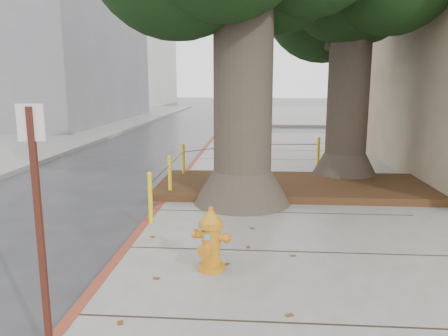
% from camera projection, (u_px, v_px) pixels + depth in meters
% --- Properties ---
extents(ground, '(140.00, 140.00, 0.00)m').
position_uv_depth(ground, '(256.00, 260.00, 6.63)').
color(ground, '#28282B').
rests_on(ground, ground).
extents(sidewalk_far, '(16.00, 20.00, 0.15)m').
position_uv_depth(sidewalk_far, '(331.00, 114.00, 35.53)').
color(sidewalk_far, slate).
rests_on(sidewalk_far, ground).
extents(curb_red, '(0.14, 26.00, 0.16)m').
position_uv_depth(curb_red, '(161.00, 206.00, 9.20)').
color(curb_red, maroon).
rests_on(curb_red, ground).
extents(planter_bed, '(6.40, 2.60, 0.16)m').
position_uv_depth(planter_bed, '(294.00, 186.00, 10.33)').
color(planter_bed, black).
rests_on(planter_bed, sidewalk_main).
extents(building_far_grey, '(12.00, 16.00, 12.00)m').
position_uv_depth(building_far_grey, '(25.00, 29.00, 28.08)').
color(building_far_grey, slate).
rests_on(building_far_grey, ground).
extents(building_far_white, '(12.00, 18.00, 15.00)m').
position_uv_depth(building_far_white, '(111.00, 39.00, 50.44)').
color(building_far_white, silver).
rests_on(building_far_white, ground).
extents(bollard_ring, '(3.79, 5.39, 0.95)m').
position_uv_depth(bollard_ring, '(222.00, 164.00, 10.84)').
color(bollard_ring, yellow).
rests_on(bollard_ring, sidewalk_main).
extents(fire_hydrant, '(0.47, 0.46, 0.88)m').
position_uv_depth(fire_hydrant, '(211.00, 240.00, 5.84)').
color(fire_hydrant, orange).
rests_on(fire_hydrant, sidewalk_main).
extents(signpost, '(0.23, 0.06, 2.32)m').
position_uv_depth(signpost, '(39.00, 217.00, 3.90)').
color(signpost, '#471911').
rests_on(signpost, sidewalk_main).
extents(car_silver, '(3.74, 1.61, 1.26)m').
position_uv_depth(car_silver, '(387.00, 120.00, 23.40)').
color(car_silver, '#9B9BA0').
rests_on(car_silver, ground).
extents(car_red, '(3.79, 1.64, 1.21)m').
position_uv_depth(car_red, '(443.00, 122.00, 22.81)').
color(car_red, maroon).
rests_on(car_red, ground).
extents(car_dark, '(2.07, 4.06, 1.13)m').
position_uv_depth(car_dark, '(54.00, 119.00, 25.05)').
color(car_dark, black).
rests_on(car_dark, ground).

